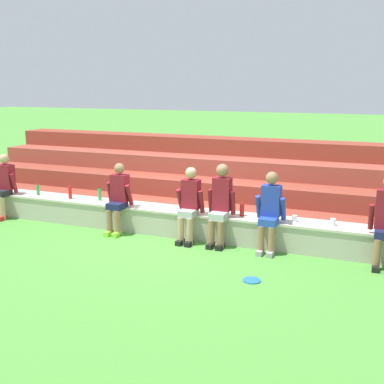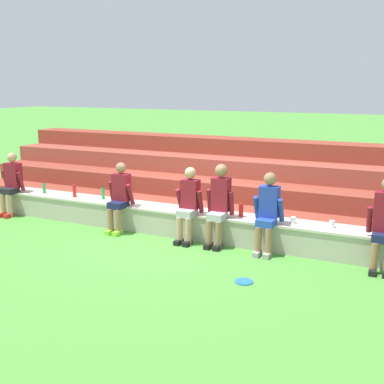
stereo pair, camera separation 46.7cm
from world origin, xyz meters
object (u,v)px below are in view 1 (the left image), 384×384
at_px(water_bottle_near_right, 242,210).
at_px(water_bottle_near_left, 70,193).
at_px(frisbee, 252,280).
at_px(person_center, 189,203).
at_px(person_far_left, 4,185).
at_px(person_far_right, 270,210).
at_px(water_bottle_mid_left, 100,194).
at_px(water_bottle_mid_right, 38,190).
at_px(plastic_cup_middle, 333,222).
at_px(person_left_of_center, 118,197).
at_px(person_right_of_center, 220,203).
at_px(plastic_cup_right_end, 295,218).

bearing_deg(water_bottle_near_right, water_bottle_near_left, -179.34).
bearing_deg(frisbee, person_center, 138.90).
relative_size(person_far_left, water_bottle_near_left, 5.13).
relative_size(person_far_right, water_bottle_mid_left, 5.11).
height_order(person_center, water_bottle_near_left, person_center).
xyz_separation_m(water_bottle_mid_right, plastic_cup_middle, (5.88, 0.03, -0.05)).
distance_m(person_far_left, water_bottle_mid_right, 0.72).
relative_size(person_left_of_center, frisbee, 5.13).
bearing_deg(plastic_cup_middle, water_bottle_near_right, -179.86).
xyz_separation_m(person_right_of_center, plastic_cup_right_end, (1.23, 0.23, -0.20)).
height_order(person_far_left, plastic_cup_middle, person_far_left).
height_order(person_center, water_bottle_mid_right, person_center).
bearing_deg(plastic_cup_middle, water_bottle_mid_right, -179.68).
xyz_separation_m(person_center, water_bottle_mid_right, (-3.48, 0.26, -0.10)).
height_order(person_far_left, person_far_right, person_far_right).
bearing_deg(water_bottle_near_left, plastic_cup_middle, 0.50).
xyz_separation_m(water_bottle_mid_right, plastic_cup_right_end, (5.27, 0.02, -0.06)).
bearing_deg(person_center, plastic_cup_middle, 6.97).
xyz_separation_m(water_bottle_near_left, frisbee, (4.17, -1.55, -0.59)).
bearing_deg(person_far_left, plastic_cup_right_end, 2.42).
bearing_deg(person_far_right, person_far_left, 179.96).
distance_m(person_far_left, plastic_cup_middle, 6.57).
height_order(water_bottle_mid_left, plastic_cup_middle, water_bottle_mid_left).
bearing_deg(person_center, person_left_of_center, -179.22).
xyz_separation_m(person_left_of_center, person_right_of_center, (1.97, 0.07, 0.06)).
distance_m(person_far_left, plastic_cup_right_end, 5.95).
bearing_deg(water_bottle_mid_right, water_bottle_near_right, 0.38).
relative_size(person_far_left, water_bottle_near_right, 5.63).
relative_size(person_center, frisbee, 5.18).
relative_size(person_right_of_center, person_far_right, 1.05).
distance_m(water_bottle_near_left, plastic_cup_right_end, 4.46).
relative_size(person_center, plastic_cup_middle, 11.52).
height_order(person_far_left, water_bottle_near_right, person_far_left).
xyz_separation_m(person_right_of_center, water_bottle_near_right, (0.32, 0.24, -0.15)).
bearing_deg(water_bottle_near_left, person_far_right, -3.15).
distance_m(person_center, person_right_of_center, 0.56).
bearing_deg(person_center, person_far_left, 179.62).
xyz_separation_m(person_far_right, plastic_cup_middle, (0.98, 0.27, -0.16)).
xyz_separation_m(plastic_cup_right_end, frisbee, (-0.29, -1.58, -0.53)).
bearing_deg(water_bottle_near_left, plastic_cup_right_end, 0.38).
distance_m(person_center, person_far_right, 1.42).
bearing_deg(person_far_right, plastic_cup_right_end, 35.04).
height_order(person_right_of_center, frisbee, person_right_of_center).
distance_m(person_left_of_center, water_bottle_near_left, 1.29).
height_order(water_bottle_near_right, plastic_cup_middle, water_bottle_near_right).
xyz_separation_m(water_bottle_mid_left, frisbee, (3.55, -1.66, -0.60)).
bearing_deg(person_far_right, person_right_of_center, 178.04).
bearing_deg(person_center, water_bottle_mid_right, 175.72).
bearing_deg(person_right_of_center, person_left_of_center, -177.89).
bearing_deg(water_bottle_mid_right, person_far_left, -160.99).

